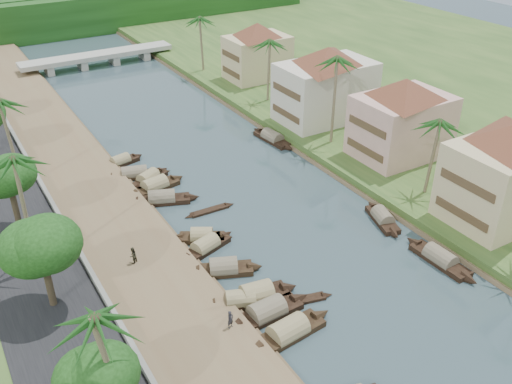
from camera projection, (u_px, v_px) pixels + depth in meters
ground at (340, 272)px, 52.60m from camera, size 220.00×220.00×0.00m
left_bank at (102, 216)px, 60.11m from camera, size 10.00×180.00×0.80m
right_bank at (360, 142)px, 75.61m from camera, size 16.00×180.00×1.20m
road at (18, 238)px, 56.17m from camera, size 8.00×180.00×1.40m
retaining_wall at (61, 220)px, 57.77m from camera, size 0.40×180.00×1.10m
treeline at (57, 14)px, 124.84m from camera, size 120.00×14.00×8.00m
bridge at (98, 57)px, 105.19m from camera, size 28.00×4.00×2.40m
building_near at (509, 170)px, 56.38m from camera, size 14.85×14.85×10.20m
building_mid at (402, 117)px, 68.84m from camera, size 14.11×14.11×9.70m
building_far at (326, 83)px, 78.66m from camera, size 15.59×15.59×10.20m
building_distant at (257, 50)px, 94.21m from camera, size 12.62×12.62×9.20m
sampan_2 at (288, 332)px, 45.22m from camera, size 9.12×2.69×2.35m
sampan_3 at (267, 312)px, 47.22m from camera, size 8.79×2.30×2.33m
sampan_4 at (241, 301)px, 48.42m from camera, size 7.42×4.21×2.11m
sampan_5 at (257, 296)px, 49.05m from camera, size 7.98×3.07×2.46m
sampan_6 at (224, 269)px, 52.30m from camera, size 7.55×4.53×2.24m
sampan_7 at (206, 247)px, 55.30m from camera, size 7.63×3.74×2.03m
sampan_8 at (202, 237)px, 56.80m from camera, size 6.24×4.52×2.00m
sampan_9 at (162, 199)px, 63.15m from camera, size 8.60×4.69×2.18m
sampan_10 at (155, 187)px, 65.63m from camera, size 8.30×3.23×2.24m
sampan_11 at (149, 179)px, 67.17m from camera, size 7.03×4.72×2.07m
sampan_12 at (135, 174)px, 68.21m from camera, size 8.79×4.16×2.09m
sampan_13 at (121, 162)px, 71.07m from camera, size 6.70×2.84×1.85m
sampan_14 at (440, 259)px, 53.59m from camera, size 1.99×8.84×2.14m
sampan_15 at (383, 219)px, 59.72m from camera, size 3.58×7.51×2.01m
sampan_16 at (272, 138)px, 77.16m from camera, size 2.50×8.87×2.14m
canoe_1 at (302, 300)px, 48.99m from camera, size 5.75×2.26×0.92m
canoe_2 at (210, 211)px, 61.66m from camera, size 5.99×0.98×0.87m
palm_1 at (437, 124)px, 59.01m from camera, size 3.20×3.20×9.82m
palm_2 at (337, 60)px, 68.92m from camera, size 3.20×3.20×12.67m
palm_3 at (269, 43)px, 83.08m from camera, size 3.20×3.20×10.60m
palm_4 at (108, 316)px, 31.35m from camera, size 3.20×3.20×11.45m
palm_5 at (12, 162)px, 45.78m from camera, size 3.20×3.20×12.34m
palm_6 at (2, 102)px, 59.81m from camera, size 3.20×3.20×11.31m
palm_7 at (201, 19)px, 95.78m from camera, size 3.20×3.20×10.60m
tree_1 at (97, 376)px, 34.28m from camera, size 4.40×4.40×6.43m
tree_2 at (40, 246)px, 43.82m from camera, size 5.45×5.45×8.08m
tree_3 at (8, 177)px, 53.75m from camera, size 4.62×4.62×7.66m
tree_6 at (345, 71)px, 82.23m from camera, size 4.61×4.61×7.48m
person_near at (230, 320)px, 44.79m from camera, size 0.66×0.53×1.58m
person_far at (133, 255)px, 52.10m from camera, size 1.00×0.95×1.63m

